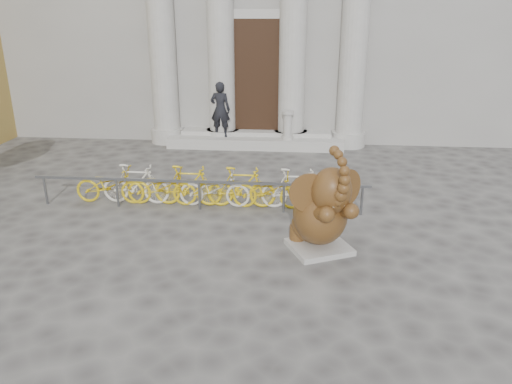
{
  "coord_description": "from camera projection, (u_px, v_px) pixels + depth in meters",
  "views": [
    {
      "loc": [
        1.52,
        -7.34,
        4.52
      ],
      "look_at": [
        0.69,
        1.89,
        1.1
      ],
      "focal_mm": 35.0,
      "sensor_mm": 36.0,
      "label": 1
    }
  ],
  "objects": [
    {
      "name": "ground",
      "position": [
        206.0,
        289.0,
        8.55
      ],
      "size": [
        80.0,
        80.0,
        0.0
      ],
      "primitive_type": "plane",
      "color": "#474442",
      "rests_on": "ground"
    },
    {
      "name": "balustrade_post",
      "position": [
        288.0,
        126.0,
        16.68
      ],
      "size": [
        0.39,
        0.39,
        0.96
      ],
      "color": "#A8A59E",
      "rests_on": "entrance_steps"
    },
    {
      "name": "bike_rack",
      "position": [
        201.0,
        186.0,
        12.0
      ],
      "size": [
        8.0,
        0.53,
        1.0
      ],
      "color": "slate",
      "rests_on": "ground"
    },
    {
      "name": "pedestrian",
      "position": [
        220.0,
        109.0,
        16.92
      ],
      "size": [
        0.73,
        0.52,
        1.87
      ],
      "primitive_type": "imported",
      "rotation": [
        0.0,
        0.0,
        3.03
      ],
      "color": "black",
      "rests_on": "entrance_steps"
    },
    {
      "name": "elephant_statue",
      "position": [
        322.0,
        213.0,
        9.63
      ],
      "size": [
        1.53,
        1.76,
        2.22
      ],
      "rotation": [
        0.0,
        0.0,
        0.43
      ],
      "color": "#A8A59E",
      "rests_on": "ground"
    },
    {
      "name": "entrance_steps",
      "position": [
        256.0,
        142.0,
        17.27
      ],
      "size": [
        6.0,
        1.2,
        0.36
      ],
      "primitive_type": "cube",
      "color": "#A8A59E",
      "rests_on": "ground"
    }
  ]
}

